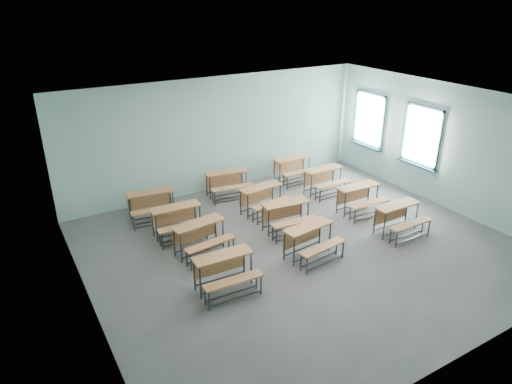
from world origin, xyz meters
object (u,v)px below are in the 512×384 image
at_px(desk_unit_r0c1, 311,237).
at_px(desk_unit_r1c2, 360,195).
at_px(desk_unit_r1c0, 201,234).
at_px(desk_unit_r3c0, 152,202).
at_px(desk_unit_r0c0, 225,268).
at_px(desk_unit_r0c2, 400,215).
at_px(desk_unit_r1c1, 288,213).
at_px(desk_unit_r3c1, 228,180).
at_px(desk_unit_r3c2, 294,166).
at_px(desk_unit_r2c0, 178,217).
at_px(desk_unit_r2c2, 325,177).
at_px(desk_unit_r2c1, 263,196).

relative_size(desk_unit_r0c1, desk_unit_r1c2, 1.06).
distance_m(desk_unit_r1c0, desk_unit_r1c2, 4.34).
bearing_deg(desk_unit_r3c0, desk_unit_r1c0, -72.34).
distance_m(desk_unit_r0c0, desk_unit_r0c2, 4.51).
xyz_separation_m(desk_unit_r1c1, desk_unit_r1c2, (2.16, -0.12, 0.00)).
relative_size(desk_unit_r0c0, desk_unit_r0c2, 1.03).
bearing_deg(desk_unit_r3c1, desk_unit_r3c2, 7.76).
xyz_separation_m(desk_unit_r2c0, desk_unit_r2c2, (4.49, 0.23, 0.00)).
height_order(desk_unit_r0c1, desk_unit_r1c2, same).
bearing_deg(desk_unit_r2c0, desk_unit_r2c1, 3.15).
relative_size(desk_unit_r1c0, desk_unit_r1c1, 1.01).
relative_size(desk_unit_r0c0, desk_unit_r3c0, 0.95).
distance_m(desk_unit_r0c0, desk_unit_r2c2, 5.23).
height_order(desk_unit_r0c1, desk_unit_r1c1, same).
relative_size(desk_unit_r0c1, desk_unit_r1c0, 1.00).
xyz_separation_m(desk_unit_r1c2, desk_unit_r2c1, (-2.15, 1.24, 0.00)).
bearing_deg(desk_unit_r3c1, desk_unit_r0c2, -50.10).
relative_size(desk_unit_r0c0, desk_unit_r2c0, 1.00).
bearing_deg(desk_unit_r2c1, desk_unit_r0c0, -140.61).
bearing_deg(desk_unit_r1c2, desk_unit_r0c1, -153.75).
distance_m(desk_unit_r0c2, desk_unit_r3c2, 3.94).
height_order(desk_unit_r0c2, desk_unit_r3c1, same).
bearing_deg(desk_unit_r0c1, desk_unit_r0c2, -11.82).
xyz_separation_m(desk_unit_r0c1, desk_unit_r2c1, (0.24, 2.34, 0.00)).
xyz_separation_m(desk_unit_r0c0, desk_unit_r1c1, (2.33, 1.34, 0.00)).
xyz_separation_m(desk_unit_r1c0, desk_unit_r1c2, (4.34, -0.21, 0.00)).
height_order(desk_unit_r0c0, desk_unit_r2c2, same).
xyz_separation_m(desk_unit_r1c2, desk_unit_r2c0, (-4.48, 1.22, 0.00)).
height_order(desk_unit_r2c2, desk_unit_r3c0, same).
distance_m(desk_unit_r0c0, desk_unit_r1c1, 2.69).
distance_m(desk_unit_r3c1, desk_unit_r3c2, 2.22).
height_order(desk_unit_r2c1, desk_unit_r3c1, same).
distance_m(desk_unit_r0c1, desk_unit_r0c2, 2.42).
bearing_deg(desk_unit_r0c0, desk_unit_r1c1, 32.41).
bearing_deg(desk_unit_r1c0, desk_unit_r3c0, 93.36).
height_order(desk_unit_r0c0, desk_unit_r2c1, same).
height_order(desk_unit_r1c2, desk_unit_r3c2, same).
xyz_separation_m(desk_unit_r0c2, desk_unit_r1c1, (-2.18, 1.43, 0.00)).
distance_m(desk_unit_r1c2, desk_unit_r2c1, 2.48).
bearing_deg(desk_unit_r0c1, desk_unit_r2c2, 39.71).
xyz_separation_m(desk_unit_r2c0, desk_unit_r3c1, (2.03, 1.41, 0.00)).
relative_size(desk_unit_r0c2, desk_unit_r2c0, 0.97).
bearing_deg(desk_unit_r0c2, desk_unit_r3c2, 93.57).
height_order(desk_unit_r1c0, desk_unit_r1c1, same).
bearing_deg(desk_unit_r0c2, desk_unit_r1c1, 146.77).
bearing_deg(desk_unit_r1c0, desk_unit_r0c2, -25.99).
bearing_deg(desk_unit_r1c2, desk_unit_r2c2, 90.96).
bearing_deg(desk_unit_r2c1, desk_unit_r3c2, 28.80).
height_order(desk_unit_r1c1, desk_unit_r2c2, same).
bearing_deg(desk_unit_r3c0, desk_unit_r0c1, -48.45).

